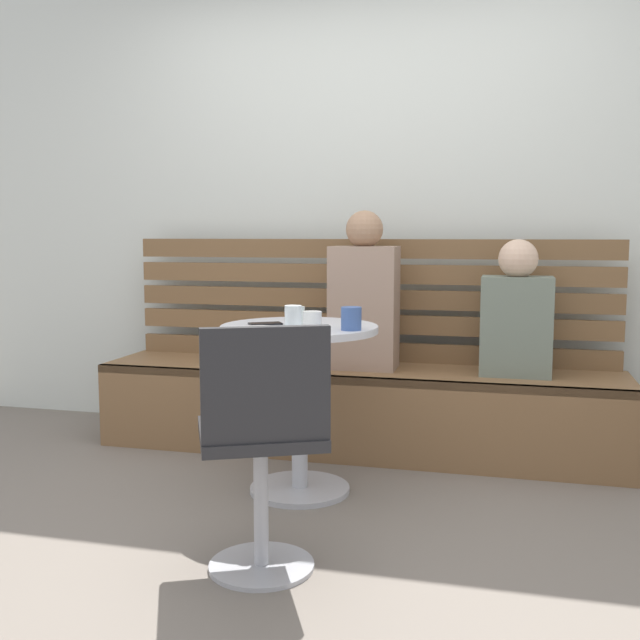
% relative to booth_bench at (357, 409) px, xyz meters
% --- Properties ---
extents(ground, '(8.00, 8.00, 0.00)m').
position_rel_booth_bench_xyz_m(ground, '(0.00, -1.20, -0.22)').
color(ground, '#70665B').
extents(back_wall, '(5.20, 0.10, 2.90)m').
position_rel_booth_bench_xyz_m(back_wall, '(0.00, 0.44, 1.23)').
color(back_wall, silver).
rests_on(back_wall, ground).
extents(booth_bench, '(2.70, 0.52, 0.44)m').
position_rel_booth_bench_xyz_m(booth_bench, '(0.00, 0.00, 0.00)').
color(booth_bench, brown).
rests_on(booth_bench, ground).
extents(booth_backrest, '(2.65, 0.04, 0.66)m').
position_rel_booth_bench_xyz_m(booth_backrest, '(0.00, 0.24, 0.56)').
color(booth_backrest, brown).
rests_on(booth_backrest, booth_bench).
extents(cafe_table, '(0.68, 0.68, 0.74)m').
position_rel_booth_bench_xyz_m(cafe_table, '(-0.12, -0.67, 0.30)').
color(cafe_table, '#ADADB2').
rests_on(cafe_table, ground).
extents(white_chair, '(0.53, 0.53, 0.85)m').
position_rel_booth_bench_xyz_m(white_chair, '(-0.01, -1.48, 0.24)').
color(white_chair, '#ADADB2').
rests_on(white_chair, ground).
extents(person_adult, '(0.34, 0.22, 0.81)m').
position_rel_booth_bench_xyz_m(person_adult, '(0.03, 0.01, 0.58)').
color(person_adult, '#9E7F6B').
rests_on(person_adult, booth_bench).
extents(person_child_left, '(0.34, 0.22, 0.67)m').
position_rel_booth_bench_xyz_m(person_child_left, '(0.79, 0.01, 0.51)').
color(person_child_left, slate).
rests_on(person_child_left, booth_bench).
extents(cup_glass_short, '(0.08, 0.08, 0.08)m').
position_rel_booth_bench_xyz_m(cup_glass_short, '(-0.14, -0.66, 0.56)').
color(cup_glass_short, silver).
rests_on(cup_glass_short, cafe_table).
extents(cup_mug_blue, '(0.08, 0.08, 0.09)m').
position_rel_booth_bench_xyz_m(cup_mug_blue, '(0.13, -0.77, 0.57)').
color(cup_mug_blue, '#3D5B9E').
rests_on(cup_mug_blue, cafe_table).
extents(cup_ceramic_white, '(0.08, 0.08, 0.07)m').
position_rel_booth_bench_xyz_m(cup_ceramic_white, '(-0.04, -0.74, 0.55)').
color(cup_ceramic_white, white).
rests_on(cup_ceramic_white, cafe_table).
extents(cup_water_clear, '(0.07, 0.07, 0.11)m').
position_rel_booth_bench_xyz_m(cup_water_clear, '(-0.07, -0.91, 0.57)').
color(cup_water_clear, white).
rests_on(cup_water_clear, cafe_table).
extents(plate_small, '(0.17, 0.17, 0.01)m').
position_rel_booth_bench_xyz_m(plate_small, '(-0.23, -0.88, 0.52)').
color(plate_small, white).
rests_on(plate_small, cafe_table).
extents(phone_on_table, '(0.16, 0.14, 0.01)m').
position_rel_booth_bench_xyz_m(phone_on_table, '(-0.27, -0.68, 0.52)').
color(phone_on_table, black).
rests_on(phone_on_table, cafe_table).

